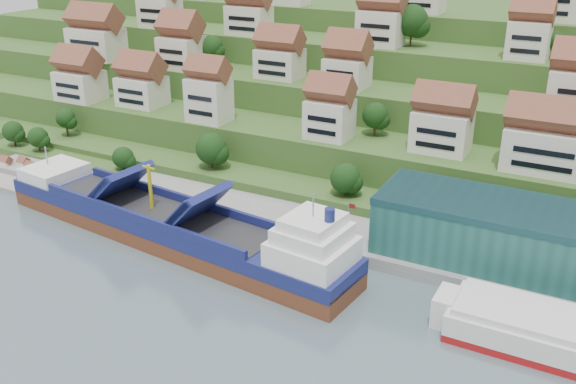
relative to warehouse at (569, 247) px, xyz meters
The scene contains 11 objects.
ground 55.18m from the warehouse, 161.90° to the right, with size 300.00×300.00×0.00m, color slate.
quay 32.64m from the warehouse, behind, with size 180.00×14.00×2.20m, color gray.
pebble_beach 110.32m from the warehouse, behind, with size 45.00×20.00×1.00m, color gray.
hillside 101.03m from the warehouse, 121.00° to the left, with size 260.00×128.00×31.00m.
hillside_village 70.44m from the warehouse, 140.16° to the left, with size 160.93×63.24×29.73m.
hillside_trees 68.85m from the warehouse, 154.38° to the left, with size 144.29×62.09×31.73m.
warehouse is the anchor object (origin of this frame).
flagpole 34.60m from the warehouse, 168.33° to the right, with size 1.28×0.16×8.00m.
beach_huts 112.29m from the warehouse, behind, with size 14.40×3.70×2.20m.
cargo_ship 64.97m from the warehouse, 165.15° to the right, with size 75.31×20.05×16.47m.
second_ship 18.58m from the warehouse, 83.61° to the right, with size 28.93×10.85×8.37m.
Camera 1 is at (54.57, -80.62, 53.79)m, focal length 40.00 mm.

